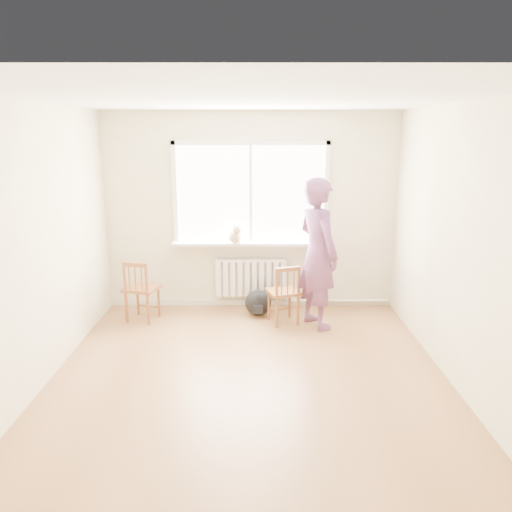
{
  "coord_description": "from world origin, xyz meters",
  "views": [
    {
      "loc": [
        0.07,
        -4.56,
        2.4
      ],
      "look_at": [
        0.07,
        1.2,
        0.98
      ],
      "focal_mm": 35.0,
      "sensor_mm": 36.0,
      "label": 1
    }
  ],
  "objects_px": {
    "person": "(318,254)",
    "cat": "(235,235)",
    "backpack": "(258,303)",
    "chair_left": "(140,291)",
    "chair_right": "(285,294)"
  },
  "relations": [
    {
      "from": "person",
      "to": "cat",
      "type": "xyz_separation_m",
      "value": [
        -1.05,
        0.59,
        0.12
      ]
    },
    {
      "from": "chair_left",
      "to": "person",
      "type": "bearing_deg",
      "value": -168.64
    },
    {
      "from": "cat",
      "to": "backpack",
      "type": "xyz_separation_m",
      "value": [
        0.31,
        -0.23,
        -0.89
      ]
    },
    {
      "from": "chair_left",
      "to": "backpack",
      "type": "relative_size",
      "value": 2.32
    },
    {
      "from": "chair_right",
      "to": "backpack",
      "type": "bearing_deg",
      "value": -58.48
    },
    {
      "from": "person",
      "to": "backpack",
      "type": "bearing_deg",
      "value": 37.28
    },
    {
      "from": "person",
      "to": "chair_right",
      "type": "bearing_deg",
      "value": 54.08
    },
    {
      "from": "chair_right",
      "to": "cat",
      "type": "xyz_separation_m",
      "value": [
        -0.65,
        0.53,
        0.67
      ]
    },
    {
      "from": "person",
      "to": "cat",
      "type": "height_order",
      "value": "person"
    },
    {
      "from": "chair_left",
      "to": "person",
      "type": "xyz_separation_m",
      "value": [
        2.27,
        -0.15,
        0.53
      ]
    },
    {
      "from": "cat",
      "to": "backpack",
      "type": "relative_size",
      "value": 1.21
    },
    {
      "from": "chair_left",
      "to": "cat",
      "type": "distance_m",
      "value": 1.46
    },
    {
      "from": "backpack",
      "to": "chair_right",
      "type": "bearing_deg",
      "value": -41.01
    },
    {
      "from": "chair_right",
      "to": "backpack",
      "type": "distance_m",
      "value": 0.5
    },
    {
      "from": "chair_right",
      "to": "backpack",
      "type": "height_order",
      "value": "chair_right"
    }
  ]
}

